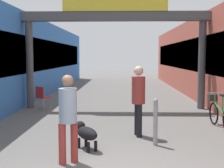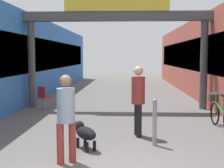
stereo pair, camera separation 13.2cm
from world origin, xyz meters
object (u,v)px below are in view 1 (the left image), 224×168
(pedestrian_companion, at_px, (138,96))
(dog_on_leash, at_px, (86,133))
(pedestrian_with_dog, at_px, (68,113))
(cafe_chair_red_nearer, at_px, (42,96))
(bollard_post_metal, at_px, (155,122))
(bicycle_green_third, at_px, (219,112))

(pedestrian_companion, xyz_separation_m, dog_on_leash, (-1.21, -1.15, -0.67))
(pedestrian_with_dog, height_order, cafe_chair_red_nearer, pedestrian_with_dog)
(pedestrian_with_dog, relative_size, dog_on_leash, 2.15)
(pedestrian_companion, height_order, dog_on_leash, pedestrian_companion)
(bollard_post_metal, relative_size, cafe_chair_red_nearer, 1.21)
(pedestrian_with_dog, distance_m, cafe_chair_red_nearer, 6.24)
(bollard_post_metal, bearing_deg, cafe_chair_red_nearer, 129.44)
(bicycle_green_third, bearing_deg, dog_on_leash, -148.70)
(pedestrian_with_dog, bearing_deg, bollard_post_metal, 35.31)
(bicycle_green_third, bearing_deg, pedestrian_with_dog, -140.71)
(pedestrian_with_dog, height_order, bicycle_green_third, pedestrian_with_dog)
(pedestrian_with_dog, xyz_separation_m, bicycle_green_third, (3.79, 3.10, -0.53))
(pedestrian_with_dog, xyz_separation_m, bollard_post_metal, (1.78, 1.26, -0.42))
(cafe_chair_red_nearer, bearing_deg, dog_on_leash, -65.66)
(pedestrian_companion, bearing_deg, dog_on_leash, -136.46)
(bollard_post_metal, height_order, cafe_chair_red_nearer, bollard_post_metal)
(pedestrian_with_dog, distance_m, pedestrian_companion, 2.53)
(pedestrian_with_dog, height_order, bollard_post_metal, pedestrian_with_dog)
(pedestrian_with_dog, bearing_deg, pedestrian_companion, 55.46)
(dog_on_leash, xyz_separation_m, cafe_chair_red_nearer, (-2.24, 4.96, 0.18))
(pedestrian_with_dog, bearing_deg, bicycle_green_third, 39.29)
(bicycle_green_third, bearing_deg, bollard_post_metal, -137.53)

